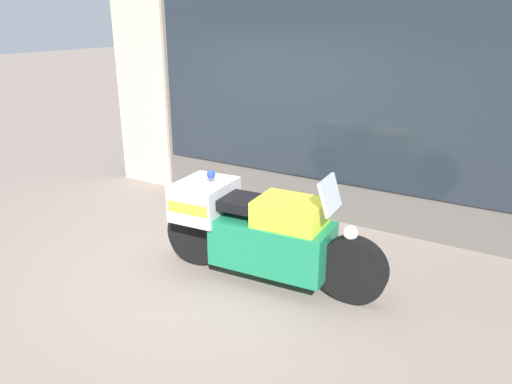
% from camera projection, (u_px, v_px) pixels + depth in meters
% --- Properties ---
extents(ground_plane, '(60.00, 60.00, 0.00)m').
position_uv_depth(ground_plane, '(210.00, 262.00, 5.49)').
color(ground_plane, gray).
extents(shop_building, '(6.02, 0.55, 3.53)m').
position_uv_depth(shop_building, '(268.00, 78.00, 6.71)').
color(shop_building, '#56514C').
rests_on(shop_building, ground).
extents(window_display, '(4.61, 0.30, 1.88)m').
position_uv_depth(window_display, '(321.00, 180.00, 6.77)').
color(window_display, slate).
rests_on(window_display, ground).
extents(paramedic_motorcycle, '(2.40, 0.71, 1.19)m').
position_uv_depth(paramedic_motorcycle, '(258.00, 229.00, 5.00)').
color(paramedic_motorcycle, black).
rests_on(paramedic_motorcycle, ground).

